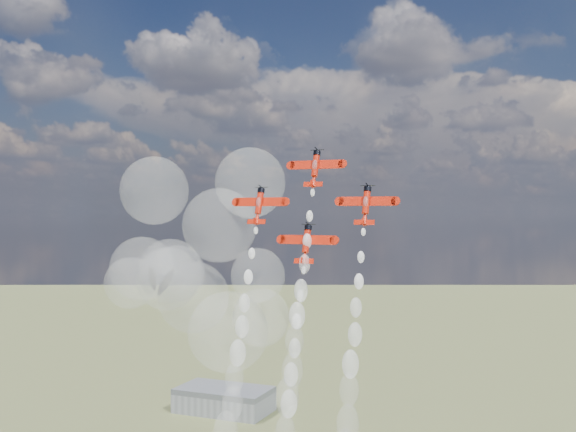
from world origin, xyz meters
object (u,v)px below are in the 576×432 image
(hangar, at_px, (224,400))
(plane_slot, at_px, (306,243))
(plane_right, at_px, (366,204))
(plane_left, at_px, (259,205))
(plane_lead, at_px, (315,168))

(hangar, distance_m, plane_slot, 230.30)
(hangar, height_order, plane_right, plane_right)
(plane_left, relative_size, plane_slot, 1.00)
(plane_right, distance_m, plane_slot, 16.81)
(hangar, xyz_separation_m, plane_right, (129.16, -172.24, 103.98))
(hangar, relative_size, plane_right, 3.67)
(plane_lead, bearing_deg, plane_left, -167.46)
(plane_lead, bearing_deg, hangar, 124.30)
(plane_lead, distance_m, plane_left, 16.81)
(plane_right, height_order, plane_slot, plane_right)
(plane_slot, bearing_deg, plane_left, 167.46)
(plane_lead, distance_m, plane_slot, 19.28)
(plane_lead, height_order, plane_slot, plane_lead)
(hangar, bearing_deg, plane_right, -53.13)
(hangar, xyz_separation_m, plane_lead, (115.39, -169.17, 113.12))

